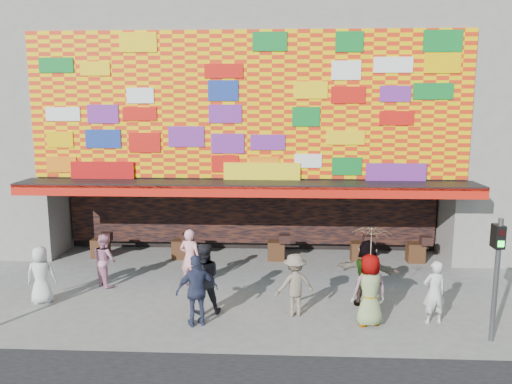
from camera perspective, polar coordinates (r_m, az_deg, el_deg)
ground at (r=14.10m, az=-2.04°, el=-13.34°), size 90.00×90.00×0.00m
shop_building at (r=21.12m, az=-0.25°, el=8.98°), size 15.20×9.40×10.00m
signal_right at (r=13.03m, az=25.86°, el=-7.62°), size 0.22×0.20×3.00m
ped_a at (r=15.53m, az=-23.34°, el=-8.70°), size 0.88×0.65×1.65m
ped_b at (r=15.66m, az=-7.56°, el=-7.48°), size 0.74×0.57×1.82m
ped_c at (r=13.68m, az=-6.02°, el=-9.79°), size 1.07×0.91×1.93m
ped_d at (r=13.53m, az=4.43°, el=-10.53°), size 1.24×0.95×1.69m
ped_e at (r=12.96m, az=-6.76°, el=-11.11°), size 1.18×0.85×1.86m
ped_f at (r=14.41m, az=12.57°, el=-9.01°), size 1.85×1.05×1.90m
ped_g at (r=13.20m, az=12.85°, el=-10.88°), size 1.03×0.80×1.86m
ped_h at (r=13.81m, az=19.71°, el=-10.73°), size 0.67×0.50×1.66m
ped_i at (r=16.30m, az=-16.90°, el=-7.45°), size 1.01×1.00×1.64m
parasol at (r=12.83m, az=13.06°, el=-5.82°), size 1.14×1.16×1.83m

